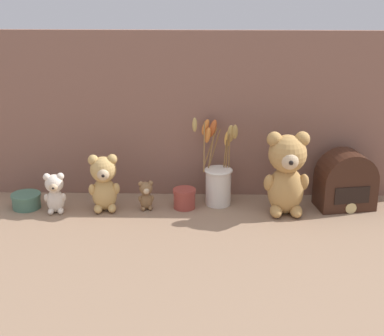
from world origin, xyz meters
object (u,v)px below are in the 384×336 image
(teddy_bear_medium, at_px, (104,182))
(teddy_bear_tiny, at_px, (146,195))
(teddy_bear_small, at_px, (55,192))
(vintage_radio, at_px, (346,183))
(decorative_tin_short, at_px, (184,198))
(teddy_bear_large, at_px, (287,172))
(flower_vase, at_px, (218,178))
(decorative_tin_tall, at_px, (26,201))

(teddy_bear_medium, xyz_separation_m, teddy_bear_tiny, (0.14, 0.01, -0.05))
(teddy_bear_small, bearing_deg, vintage_radio, 4.04)
(teddy_bear_tiny, height_order, vintage_radio, vintage_radio)
(teddy_bear_tiny, height_order, decorative_tin_short, teddy_bear_tiny)
(teddy_bear_medium, relative_size, teddy_bear_small, 1.42)
(vintage_radio, bearing_deg, teddy_bear_medium, -176.81)
(decorative_tin_short, bearing_deg, vintage_radio, 2.20)
(teddy_bear_large, bearing_deg, flower_vase, 161.38)
(flower_vase, distance_m, decorative_tin_short, 0.14)
(teddy_bear_small, distance_m, decorative_tin_tall, 0.12)
(teddy_bear_medium, relative_size, teddy_bear_tiny, 1.94)
(teddy_bear_tiny, xyz_separation_m, decorative_tin_short, (0.13, 0.01, -0.02))
(teddy_bear_small, distance_m, decorative_tin_short, 0.43)
(teddy_bear_medium, xyz_separation_m, flower_vase, (0.38, 0.06, -0.01))
(flower_vase, height_order, decorative_tin_short, flower_vase)
(teddy_bear_small, xyz_separation_m, teddy_bear_tiny, (0.30, 0.03, -0.02))
(teddy_bear_small, bearing_deg, decorative_tin_short, 6.38)
(vintage_radio, bearing_deg, flower_vase, 177.47)
(teddy_bear_tiny, distance_m, decorative_tin_short, 0.13)
(teddy_bear_medium, height_order, decorative_tin_short, teddy_bear_medium)
(teddy_bear_large, xyz_separation_m, decorative_tin_tall, (-0.88, 0.02, -0.12))
(vintage_radio, relative_size, decorative_tin_short, 2.65)
(teddy_bear_large, distance_m, decorative_tin_tall, 0.89)
(teddy_bear_medium, bearing_deg, teddy_bear_tiny, 4.40)
(vintage_radio, distance_m, decorative_tin_tall, 1.09)
(flower_vase, distance_m, decorative_tin_tall, 0.66)
(decorative_tin_tall, bearing_deg, vintage_radio, 1.81)
(teddy_bear_small, height_order, decorative_tin_tall, teddy_bear_small)
(vintage_radio, bearing_deg, decorative_tin_tall, -178.19)
(teddy_bear_large, distance_m, teddy_bear_medium, 0.61)
(teddy_bear_large, height_order, teddy_bear_tiny, teddy_bear_large)
(teddy_bear_large, xyz_separation_m, vintage_radio, (0.21, 0.06, -0.06))
(flower_vase, distance_m, vintage_radio, 0.43)
(vintage_radio, bearing_deg, teddy_bear_tiny, -177.06)
(teddy_bear_large, relative_size, decorative_tin_tall, 2.80)
(teddy_bear_medium, relative_size, decorative_tin_tall, 1.95)
(teddy_bear_medium, xyz_separation_m, vintage_radio, (0.82, 0.05, -0.02))
(teddy_bear_small, xyz_separation_m, decorative_tin_tall, (-0.11, 0.03, -0.05))
(teddy_bear_tiny, distance_m, vintage_radio, 0.68)
(teddy_bear_tiny, relative_size, flower_vase, 0.33)
(teddy_bear_small, height_order, decorative_tin_short, teddy_bear_small)
(teddy_bear_large, height_order, flower_vase, flower_vase)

